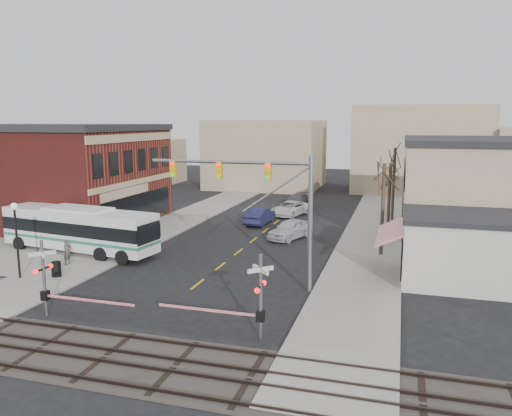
{
  "coord_description": "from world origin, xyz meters",
  "views": [
    {
      "loc": [
        11.66,
        -25.13,
        9.87
      ],
      "look_at": [
        1.41,
        9.96,
        3.5
      ],
      "focal_mm": 35.0,
      "sensor_mm": 36.0,
      "label": 1
    }
  ],
  "objects_px": {
    "traffic_signal_mast": "(264,193)",
    "car_d": "(297,201)",
    "transit_bus": "(79,229)",
    "car_c": "(290,208)",
    "trash_bin": "(56,269)",
    "car_a": "(290,229)",
    "street_lamp": "(16,225)",
    "rr_crossing_west": "(51,280)",
    "rr_crossing_east": "(251,297)",
    "car_b": "(260,216)",
    "pedestrian_near": "(67,252)",
    "pedestrian_far": "(107,236)"
  },
  "relations": [
    {
      "from": "rr_crossing_east",
      "to": "car_d",
      "type": "bearing_deg",
      "value": 98.31
    },
    {
      "from": "traffic_signal_mast",
      "to": "trash_bin",
      "type": "height_order",
      "value": "traffic_signal_mast"
    },
    {
      "from": "car_a",
      "to": "car_b",
      "type": "distance_m",
      "value": 6.65
    },
    {
      "from": "rr_crossing_west",
      "to": "trash_bin",
      "type": "relative_size",
      "value": 5.85
    },
    {
      "from": "traffic_signal_mast",
      "to": "rr_crossing_east",
      "type": "xyz_separation_m",
      "value": [
        1.33,
        -6.97,
        -3.77
      ]
    },
    {
      "from": "car_b",
      "to": "car_d",
      "type": "relative_size",
      "value": 0.95
    },
    {
      "from": "rr_crossing_east",
      "to": "car_c",
      "type": "bearing_deg",
      "value": 99.05
    },
    {
      "from": "rr_crossing_west",
      "to": "trash_bin",
      "type": "bearing_deg",
      "value": 126.62
    },
    {
      "from": "transit_bus",
      "to": "traffic_signal_mast",
      "type": "height_order",
      "value": "traffic_signal_mast"
    },
    {
      "from": "trash_bin",
      "to": "car_d",
      "type": "relative_size",
      "value": 0.18
    },
    {
      "from": "street_lamp",
      "to": "trash_bin",
      "type": "height_order",
      "value": "street_lamp"
    },
    {
      "from": "street_lamp",
      "to": "pedestrian_far",
      "type": "height_order",
      "value": "street_lamp"
    },
    {
      "from": "transit_bus",
      "to": "car_d",
      "type": "bearing_deg",
      "value": 64.63
    },
    {
      "from": "car_a",
      "to": "car_c",
      "type": "height_order",
      "value": "car_a"
    },
    {
      "from": "rr_crossing_west",
      "to": "pedestrian_far",
      "type": "xyz_separation_m",
      "value": [
        -4.95,
        12.66,
        -0.92
      ]
    },
    {
      "from": "traffic_signal_mast",
      "to": "pedestrian_far",
      "type": "bearing_deg",
      "value": 159.53
    },
    {
      "from": "street_lamp",
      "to": "pedestrian_near",
      "type": "height_order",
      "value": "street_lamp"
    },
    {
      "from": "car_d",
      "to": "trash_bin",
      "type": "bearing_deg",
      "value": -99.95
    },
    {
      "from": "street_lamp",
      "to": "car_b",
      "type": "relative_size",
      "value": 0.98
    },
    {
      "from": "rr_crossing_west",
      "to": "pedestrian_near",
      "type": "height_order",
      "value": "rr_crossing_west"
    },
    {
      "from": "pedestrian_far",
      "to": "car_c",
      "type": "bearing_deg",
      "value": 7.23
    },
    {
      "from": "traffic_signal_mast",
      "to": "car_c",
      "type": "relative_size",
      "value": 1.86
    },
    {
      "from": "traffic_signal_mast",
      "to": "rr_crossing_west",
      "type": "relative_size",
      "value": 1.78
    },
    {
      "from": "car_a",
      "to": "trash_bin",
      "type": "bearing_deg",
      "value": -108.39
    },
    {
      "from": "rr_crossing_east",
      "to": "car_b",
      "type": "height_order",
      "value": "rr_crossing_east"
    },
    {
      "from": "car_c",
      "to": "pedestrian_near",
      "type": "bearing_deg",
      "value": -97.99
    },
    {
      "from": "car_b",
      "to": "pedestrian_near",
      "type": "xyz_separation_m",
      "value": [
        -8.86,
        -17.47,
        0.19
      ]
    },
    {
      "from": "car_d",
      "to": "pedestrian_near",
      "type": "bearing_deg",
      "value": -103.35
    },
    {
      "from": "transit_bus",
      "to": "car_c",
      "type": "distance_m",
      "value": 22.88
    },
    {
      "from": "rr_crossing_east",
      "to": "pedestrian_far",
      "type": "distance_m",
      "value": 19.68
    },
    {
      "from": "traffic_signal_mast",
      "to": "car_d",
      "type": "bearing_deg",
      "value": 97.7
    },
    {
      "from": "transit_bus",
      "to": "car_c",
      "type": "xyz_separation_m",
      "value": [
        12.09,
        19.4,
        -1.12
      ]
    },
    {
      "from": "rr_crossing_east",
      "to": "car_c",
      "type": "relative_size",
      "value": 1.04
    },
    {
      "from": "car_d",
      "to": "pedestrian_far",
      "type": "relative_size",
      "value": 2.77
    },
    {
      "from": "trash_bin",
      "to": "street_lamp",
      "type": "bearing_deg",
      "value": -156.75
    },
    {
      "from": "street_lamp",
      "to": "rr_crossing_east",
      "type": "bearing_deg",
      "value": -13.99
    },
    {
      "from": "pedestrian_near",
      "to": "pedestrian_far",
      "type": "bearing_deg",
      "value": 5.78
    },
    {
      "from": "traffic_signal_mast",
      "to": "street_lamp",
      "type": "bearing_deg",
      "value": -169.39
    },
    {
      "from": "pedestrian_far",
      "to": "transit_bus",
      "type": "bearing_deg",
      "value": 170.01
    },
    {
      "from": "trash_bin",
      "to": "car_c",
      "type": "height_order",
      "value": "car_c"
    },
    {
      "from": "rr_crossing_west",
      "to": "rr_crossing_east",
      "type": "height_order",
      "value": "same"
    },
    {
      "from": "traffic_signal_mast",
      "to": "car_b",
      "type": "distance_m",
      "value": 19.49
    },
    {
      "from": "car_d",
      "to": "pedestrian_near",
      "type": "relative_size",
      "value": 2.94
    },
    {
      "from": "street_lamp",
      "to": "car_d",
      "type": "relative_size",
      "value": 0.93
    },
    {
      "from": "car_a",
      "to": "car_b",
      "type": "xyz_separation_m",
      "value": [
        -4.14,
        5.2,
        -0.02
      ]
    },
    {
      "from": "transit_bus",
      "to": "rr_crossing_east",
      "type": "height_order",
      "value": "rr_crossing_east"
    },
    {
      "from": "trash_bin",
      "to": "car_a",
      "type": "xyz_separation_m",
      "value": [
        11.94,
        14.84,
        0.23
      ]
    },
    {
      "from": "rr_crossing_west",
      "to": "rr_crossing_east",
      "type": "relative_size",
      "value": 1.0
    },
    {
      "from": "rr_crossing_east",
      "to": "car_c",
      "type": "distance_m",
      "value": 30.65
    },
    {
      "from": "street_lamp",
      "to": "trash_bin",
      "type": "bearing_deg",
      "value": 23.25
    }
  ]
}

